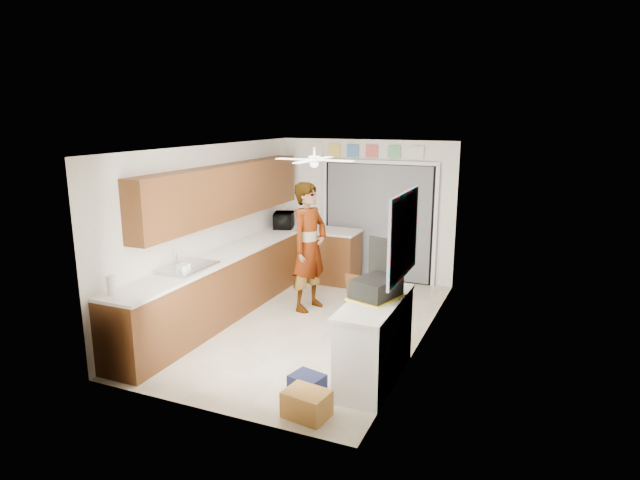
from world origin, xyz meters
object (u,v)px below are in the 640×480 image
(cardboard_box, at_px, (307,404))
(dog, at_px, (364,293))
(suitcase, at_px, (376,288))
(paper_towel_roll, at_px, (111,285))
(man, at_px, (309,247))
(cup, at_px, (186,267))
(microwave, at_px, (284,220))
(navy_crate, at_px, (307,384))

(cardboard_box, distance_m, dog, 3.22)
(suitcase, bearing_deg, paper_towel_roll, -141.28)
(cardboard_box, relative_size, man, 0.22)
(cup, bearing_deg, paper_towel_roll, -99.85)
(cup, xyz_separation_m, man, (1.00, 1.68, -0.01))
(man, relative_size, dog, 3.36)
(cup, xyz_separation_m, paper_towel_roll, (-0.19, -1.10, 0.06))
(cardboard_box, bearing_deg, man, 113.69)
(microwave, distance_m, paper_towel_roll, 4.05)
(cup, distance_m, man, 1.95)
(suitcase, relative_size, dog, 0.89)
(paper_towel_roll, bearing_deg, navy_crate, 10.37)
(cardboard_box, bearing_deg, microwave, 119.46)
(suitcase, bearing_deg, microwave, 149.02)
(navy_crate, bearing_deg, cardboard_box, -66.14)
(suitcase, xyz_separation_m, man, (-1.58, 1.69, -0.07))
(paper_towel_roll, bearing_deg, cup, 80.15)
(navy_crate, bearing_deg, paper_towel_roll, -169.63)
(paper_towel_roll, relative_size, cardboard_box, 0.52)
(cardboard_box, xyz_separation_m, man, (-1.22, 2.79, 0.84))
(microwave, xyz_separation_m, navy_crate, (2.11, -3.64, -0.97))
(microwave, relative_size, man, 0.25)
(cardboard_box, bearing_deg, navy_crate, 113.86)
(man, bearing_deg, microwave, 53.47)
(navy_crate, relative_size, dog, 0.58)
(paper_towel_roll, relative_size, navy_crate, 0.66)
(cardboard_box, height_order, dog, dog)
(paper_towel_roll, distance_m, cardboard_box, 2.58)
(suitcase, xyz_separation_m, dog, (-0.82, 2.08, -0.82))
(paper_towel_roll, distance_m, dog, 3.82)
(suitcase, bearing_deg, dog, 128.63)
(paper_towel_roll, bearing_deg, microwave, 88.24)
(paper_towel_roll, distance_m, suitcase, 2.98)
(paper_towel_roll, distance_m, navy_crate, 2.46)
(cardboard_box, height_order, navy_crate, cardboard_box)
(navy_crate, distance_m, dog, 2.79)
(microwave, distance_m, navy_crate, 4.32)
(dog, bearing_deg, man, -135.00)
(suitcase, bearing_deg, cardboard_box, -90.68)
(microwave, bearing_deg, cardboard_box, -171.16)
(paper_towel_roll, relative_size, man, 0.12)
(microwave, relative_size, cup, 3.80)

